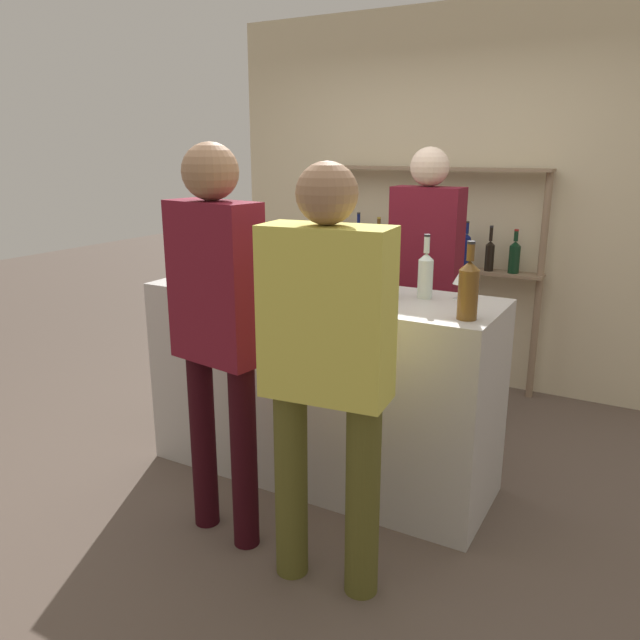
{
  "coord_description": "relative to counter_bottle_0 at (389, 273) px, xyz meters",
  "views": [
    {
      "loc": [
        1.58,
        -2.8,
        1.8
      ],
      "look_at": [
        0.0,
        0.0,
        0.9
      ],
      "focal_mm": 35.0,
      "sensor_mm": 36.0,
      "label": 1
    }
  ],
  "objects": [
    {
      "name": "counter_bottle_5",
      "position": [
        -0.21,
        -0.2,
        0.0
      ],
      "size": [
        0.08,
        0.08,
        0.33
      ],
      "color": "black",
      "rests_on": "bar_counter"
    },
    {
      "name": "counter_bottle_0",
      "position": [
        0.0,
        0.0,
        0.0
      ],
      "size": [
        0.07,
        0.07,
        0.32
      ],
      "color": "black",
      "rests_on": "bar_counter"
    },
    {
      "name": "ice_bucket",
      "position": [
        -0.6,
        -0.06,
        -0.02
      ],
      "size": [
        0.24,
        0.24,
        0.21
      ],
      "color": "#846647",
      "rests_on": "bar_counter"
    },
    {
      "name": "counter_bottle_4",
      "position": [
        -0.75,
        -0.23,
        0.0
      ],
      "size": [
        0.08,
        0.08,
        0.32
      ],
      "color": "silver",
      "rests_on": "bar_counter"
    },
    {
      "name": "server_behind_counter",
      "position": [
        -0.11,
        0.83,
        -0.11
      ],
      "size": [
        0.44,
        0.24,
        1.8
      ],
      "rotation": [
        0.0,
        0.0,
        -1.59
      ],
      "color": "black",
      "rests_on": "ground_plane"
    },
    {
      "name": "back_wall",
      "position": [
        -0.36,
        1.86,
        0.22
      ],
      "size": [
        3.5,
        0.12,
        2.8
      ],
      "primitive_type": "cube",
      "color": "beige",
      "rests_on": "ground_plane"
    },
    {
      "name": "customer_center",
      "position": [
        -0.47,
        -0.79,
        -0.09
      ],
      "size": [
        0.45,
        0.25,
        1.82
      ],
      "rotation": [
        0.0,
        0.0,
        1.41
      ],
      "color": "black",
      "rests_on": "ground_plane"
    },
    {
      "name": "counter_bottle_3",
      "position": [
        -0.92,
        0.03,
        0.0
      ],
      "size": [
        0.08,
        0.08,
        0.33
      ],
      "color": "silver",
      "rests_on": "bar_counter"
    },
    {
      "name": "counter_bottle_1",
      "position": [
        0.17,
        0.06,
        0.0
      ],
      "size": [
        0.08,
        0.08,
        0.32
      ],
      "color": "silver",
      "rests_on": "bar_counter"
    },
    {
      "name": "ground_plane",
      "position": [
        -0.36,
        -0.07,
        -1.18
      ],
      "size": [
        16.0,
        16.0,
        0.0
      ],
      "primitive_type": "plane",
      "color": "brown"
    },
    {
      "name": "wine_glass",
      "position": [
        0.33,
        0.12,
        -0.01
      ],
      "size": [
        0.08,
        0.08,
        0.15
      ],
      "color": "silver",
      "rests_on": "bar_counter"
    },
    {
      "name": "counter_bottle_2",
      "position": [
        0.48,
        -0.24,
        0.02
      ],
      "size": [
        0.09,
        0.09,
        0.35
      ],
      "color": "brown",
      "rests_on": "bar_counter"
    },
    {
      "name": "bar_counter",
      "position": [
        -0.36,
        -0.07,
        -0.65
      ],
      "size": [
        1.9,
        0.64,
        1.06
      ],
      "primitive_type": "cube",
      "color": "#B7B2AD",
      "rests_on": "ground_plane"
    },
    {
      "name": "customer_right",
      "position": [
        0.11,
        -0.86,
        -0.16
      ],
      "size": [
        0.52,
        0.27,
        1.75
      ],
      "rotation": [
        0.0,
        0.0,
        1.68
      ],
      "color": "brown",
      "rests_on": "ground_plane"
    },
    {
      "name": "cork_jar",
      "position": [
        -0.29,
        0.03,
        -0.05
      ],
      "size": [
        0.12,
        0.12,
        0.13
      ],
      "color": "silver",
      "rests_on": "bar_counter"
    },
    {
      "name": "back_shelf",
      "position": [
        -0.37,
        1.68,
        -0.1
      ],
      "size": [
        1.68,
        0.18,
        1.66
      ],
      "color": "#897056",
      "rests_on": "ground_plane"
    }
  ]
}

